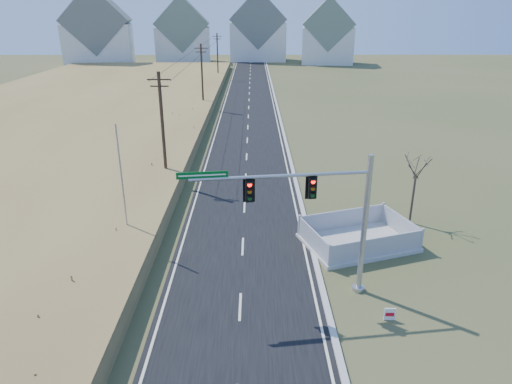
# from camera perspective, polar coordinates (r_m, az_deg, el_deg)

# --- Properties ---
(ground) EXTENTS (260.00, 260.00, 0.00)m
(ground) POSITION_cam_1_polar(r_m,az_deg,el_deg) (24.29, -1.87, -11.46)
(ground) COLOR #444B24
(ground) RESTS_ON ground
(road) EXTENTS (8.00, 180.00, 0.06)m
(road) POSITION_cam_1_polar(r_m,az_deg,el_deg) (71.54, -0.89, 11.14)
(road) COLOR black
(road) RESTS_ON ground
(curb) EXTENTS (0.30, 180.00, 0.18)m
(curb) POSITION_cam_1_polar(r_m,az_deg,el_deg) (71.61, 2.50, 11.18)
(curb) COLOR #B2AFA8
(curb) RESTS_ON ground
(reed_marsh) EXTENTS (38.00, 110.00, 1.30)m
(reed_marsh) POSITION_cam_1_polar(r_m,az_deg,el_deg) (66.36, -22.46, 9.21)
(reed_marsh) COLOR olive
(reed_marsh) RESTS_ON ground
(utility_pole_near) EXTENTS (1.80, 0.26, 9.00)m
(utility_pole_near) POSITION_cam_1_polar(r_m,az_deg,el_deg) (37.03, -11.59, 7.90)
(utility_pole_near) COLOR #422D1E
(utility_pole_near) RESTS_ON ground
(utility_pole_mid) EXTENTS (1.80, 0.26, 9.00)m
(utility_pole_mid) POSITION_cam_1_polar(r_m,az_deg,el_deg) (66.25, -6.76, 14.21)
(utility_pole_mid) COLOR #422D1E
(utility_pole_mid) RESTS_ON ground
(utility_pole_far) EXTENTS (1.80, 0.26, 9.00)m
(utility_pole_far) POSITION_cam_1_polar(r_m,az_deg,el_deg) (95.95, -4.83, 16.61)
(utility_pole_far) COLOR #422D1E
(utility_pole_far) RESTS_ON ground
(condo_nw) EXTENTS (17.69, 13.38, 19.05)m
(condo_nw) POSITION_cam_1_polar(r_m,az_deg,el_deg) (126.47, -19.14, 18.19)
(condo_nw) COLOR white
(condo_nw) RESTS_ON ground
(condo_nnw) EXTENTS (14.93, 11.17, 17.03)m
(condo_nnw) POSITION_cam_1_polar(r_m,az_deg,el_deg) (129.80, -9.11, 18.78)
(condo_nnw) COLOR white
(condo_nnw) RESTS_ON ground
(condo_n) EXTENTS (15.27, 10.20, 18.54)m
(condo_n) POSITION_cam_1_polar(r_m,az_deg,el_deg) (132.42, 0.24, 19.38)
(condo_n) COLOR white
(condo_n) RESTS_ON ground
(condo_ne) EXTENTS (14.12, 10.51, 16.52)m
(condo_ne) POSITION_cam_1_polar(r_m,az_deg,el_deg) (125.96, 8.95, 18.66)
(condo_ne) COLOR white
(condo_ne) RESTS_ON ground
(traffic_signal_mast) EXTENTS (9.03, 1.43, 7.23)m
(traffic_signal_mast) POSITION_cam_1_polar(r_m,az_deg,el_deg) (21.71, 8.95, -2.63)
(traffic_signal_mast) COLOR #9EA0A5
(traffic_signal_mast) RESTS_ON ground
(fence_enclosure) EXTENTS (7.36, 6.10, 1.44)m
(fence_enclosure) POSITION_cam_1_polar(r_m,az_deg,el_deg) (28.57, 12.59, -5.90)
(fence_enclosure) COLOR #B7B5AD
(fence_enclosure) RESTS_ON ground
(open_sign) EXTENTS (0.51, 0.07, 0.63)m
(open_sign) POSITION_cam_1_polar(r_m,az_deg,el_deg) (22.52, 16.36, -14.44)
(open_sign) COLOR white
(open_sign) RESTS_ON ground
(flagpole) EXTENTS (0.34, 0.34, 7.47)m
(flagpole) POSITION_cam_1_polar(r_m,az_deg,el_deg) (27.93, -16.17, -0.81)
(flagpole) COLOR #B7B5AD
(flagpole) RESTS_ON ground
(bare_tree) EXTENTS (1.89, 1.89, 5.01)m
(bare_tree) POSITION_cam_1_polar(r_m,az_deg,el_deg) (30.99, 19.50, 3.11)
(bare_tree) COLOR #4C3F33
(bare_tree) RESTS_ON ground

